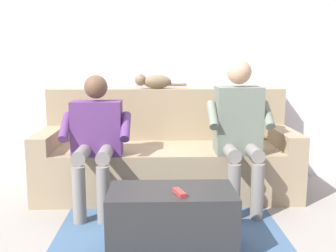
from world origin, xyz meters
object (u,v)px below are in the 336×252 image
at_px(couch, 167,156).
at_px(cat_on_backrest, 154,81).
at_px(coffee_table, 172,221).
at_px(person_left_seated, 239,125).
at_px(person_right_seated, 96,135).
at_px(remote_red, 179,192).

distance_m(couch, cat_on_backrest, 0.74).
height_order(coffee_table, person_left_seated, person_left_seated).
relative_size(person_right_seated, remote_red, 8.06).
relative_size(couch, cat_on_backrest, 4.56).
bearing_deg(remote_red, coffee_table, -171.02).
xyz_separation_m(person_right_seated, remote_red, (-0.63, 0.85, -0.19)).
relative_size(coffee_table, person_right_seated, 0.73).
bearing_deg(cat_on_backrest, person_left_seated, 136.91).
distance_m(couch, coffee_table, 1.22).
relative_size(couch, coffee_table, 2.88).
bearing_deg(person_right_seated, coffee_table, 127.50).
relative_size(person_right_seated, cat_on_backrest, 2.17).
relative_size(coffee_table, remote_red, 5.88).
distance_m(person_right_seated, cat_on_backrest, 0.93).
height_order(cat_on_backrest, remote_red, cat_on_backrest).
relative_size(cat_on_backrest, remote_red, 3.71).
distance_m(couch, person_right_seated, 0.79).
height_order(person_left_seated, remote_red, person_left_seated).
height_order(couch, coffee_table, couch).
height_order(person_left_seated, cat_on_backrest, person_left_seated).
xyz_separation_m(couch, person_right_seated, (0.58, 0.45, 0.30)).
distance_m(person_right_seated, remote_red, 1.07).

